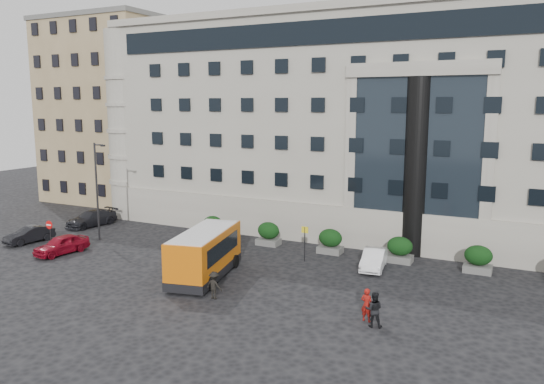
{
  "coord_description": "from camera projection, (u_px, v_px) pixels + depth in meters",
  "views": [
    {
      "loc": [
        19.65,
        -28.64,
        11.1
      ],
      "look_at": [
        3.41,
        4.0,
        5.0
      ],
      "focal_mm": 35.0,
      "sensor_mm": 36.0,
      "label": 1
    }
  ],
  "objects": [
    {
      "name": "pedestrian_b",
      "position": [
        374.0,
        309.0,
        26.53
      ],
      "size": [
        1.03,
        0.89,
        1.82
      ],
      "primitive_type": "imported",
      "rotation": [
        0.0,
        0.0,
        3.39
      ],
      "color": "black",
      "rests_on": "ground"
    },
    {
      "name": "ground",
      "position": [
        201.0,
        270.0,
        35.76
      ],
      "size": [
        120.0,
        120.0,
        0.0
      ],
      "primitive_type": "plane",
      "color": "black",
      "rests_on": "ground"
    },
    {
      "name": "bus_stop_sign",
      "position": [
        305.0,
        238.0,
        37.47
      ],
      "size": [
        0.5,
        0.08,
        2.52
      ],
      "color": "#262628",
      "rests_on": "ground"
    },
    {
      "name": "white_taxi",
      "position": [
        374.0,
        259.0,
        35.95
      ],
      "size": [
        1.95,
        4.2,
        1.33
      ],
      "primitive_type": "imported",
      "rotation": [
        0.0,
        0.0,
        0.14
      ],
      "color": "white",
      "rests_on": "ground"
    },
    {
      "name": "minibus",
      "position": [
        205.0,
        252.0,
        34.04
      ],
      "size": [
        4.05,
        7.7,
        3.06
      ],
      "rotation": [
        0.0,
        0.0,
        0.22
      ],
      "color": "#D26109",
      "rests_on": "ground"
    },
    {
      "name": "hedge_e",
      "position": [
        478.0,
        259.0,
        35.11
      ],
      "size": [
        1.8,
        1.26,
        1.84
      ],
      "color": "#585755",
      "rests_on": "ground"
    },
    {
      "name": "hedge_c",
      "position": [
        330.0,
        241.0,
        39.68
      ],
      "size": [
        1.8,
        1.26,
        1.84
      ],
      "color": "#585755",
      "rests_on": "ground"
    },
    {
      "name": "apartment_near",
      "position": [
        124.0,
        113.0,
        62.31
      ],
      "size": [
        14.0,
        14.0,
        20.0
      ],
      "primitive_type": "cube",
      "color": "#8E7752",
      "rests_on": "ground"
    },
    {
      "name": "hedge_d",
      "position": [
        400.0,
        249.0,
        37.39
      ],
      "size": [
        1.8,
        1.26,
        1.84
      ],
      "color": "#585755",
      "rests_on": "ground"
    },
    {
      "name": "no_entry_sign",
      "position": [
        50.0,
        229.0,
        40.28
      ],
      "size": [
        0.64,
        0.16,
        2.32
      ],
      "color": "#262628",
      "rests_on": "ground"
    },
    {
      "name": "hedge_a",
      "position": [
        213.0,
        227.0,
        44.25
      ],
      "size": [
        1.8,
        1.26,
        1.84
      ],
      "color": "#585755",
      "rests_on": "ground"
    },
    {
      "name": "street_lamp",
      "position": [
        97.0,
        188.0,
        42.93
      ],
      "size": [
        1.16,
        0.18,
        8.0
      ],
      "color": "#262628",
      "rests_on": "ground"
    },
    {
      "name": "apartment_far",
      "position": [
        192.0,
        104.0,
        79.36
      ],
      "size": [
        13.0,
        13.0,
        22.0
      ],
      "primitive_type": "cube",
      "color": "#805F4A",
      "rests_on": "ground"
    },
    {
      "name": "parked_car_c",
      "position": [
        91.0,
        218.0,
        48.51
      ],
      "size": [
        2.69,
        5.13,
        1.42
      ],
      "primitive_type": "imported",
      "rotation": [
        0.0,
        0.0,
        -0.15
      ],
      "color": "black",
      "rests_on": "ground"
    },
    {
      "name": "civic_building",
      "position": [
        379.0,
        126.0,
        51.06
      ],
      "size": [
        44.0,
        24.0,
        18.0
      ],
      "primitive_type": "cube",
      "color": "gray",
      "rests_on": "ground"
    },
    {
      "name": "pedestrian_a",
      "position": [
        367.0,
        305.0,
        27.21
      ],
      "size": [
        0.7,
        0.51,
        1.77
      ],
      "primitive_type": "imported",
      "rotation": [
        0.0,
        0.0,
        3.0
      ],
      "color": "maroon",
      "rests_on": "ground"
    },
    {
      "name": "parked_car_d",
      "position": [
        191.0,
        205.0,
        55.05
      ],
      "size": [
        3.02,
        5.49,
        1.46
      ],
      "primitive_type": "imported",
      "rotation": [
        0.0,
        0.0,
        0.12
      ],
      "color": "black",
      "rests_on": "ground"
    },
    {
      "name": "hedge_b",
      "position": [
        268.0,
        233.0,
        41.96
      ],
      "size": [
        1.8,
        1.26,
        1.84
      ],
      "color": "#585755",
      "rests_on": "ground"
    },
    {
      "name": "parked_car_b",
      "position": [
        29.0,
        235.0,
        42.72
      ],
      "size": [
        1.94,
        4.05,
        1.28
      ],
      "primitive_type": "imported",
      "rotation": [
        0.0,
        0.0,
        -0.15
      ],
      "color": "black",
      "rests_on": "ground"
    },
    {
      "name": "entrance_column",
      "position": [
        416.0,
        168.0,
        38.5
      ],
      "size": [
        1.8,
        1.8,
        13.0
      ],
      "primitive_type": "cylinder",
      "color": "black",
      "rests_on": "ground"
    },
    {
      "name": "red_truck",
      "position": [
        170.0,
        201.0,
        53.96
      ],
      "size": [
        2.49,
        4.76,
        2.48
      ],
      "rotation": [
        0.0,
        0.0,
        0.09
      ],
      "color": "maroon",
      "rests_on": "ground"
    },
    {
      "name": "parked_car_a",
      "position": [
        62.0,
        245.0,
        39.52
      ],
      "size": [
        2.21,
        4.32,
        1.41
      ],
      "primitive_type": "imported",
      "rotation": [
        0.0,
        0.0,
        -0.14
      ],
      "color": "maroon",
      "rests_on": "ground"
    },
    {
      "name": "pedestrian_c",
      "position": [
        214.0,
        285.0,
        30.37
      ],
      "size": [
        1.1,
        0.7,
        1.62
      ],
      "primitive_type": "imported",
      "rotation": [
        0.0,
        0.0,
        3.04
      ],
      "color": "black",
      "rests_on": "ground"
    }
  ]
}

